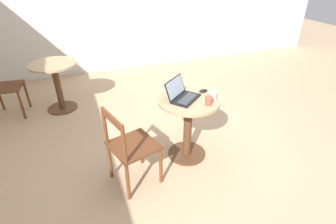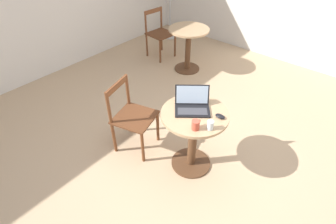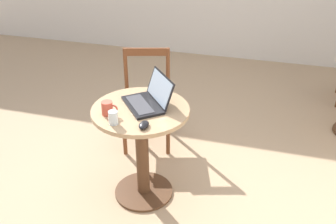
{
  "view_description": "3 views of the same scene",
  "coord_description": "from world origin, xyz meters",
  "px_view_note": "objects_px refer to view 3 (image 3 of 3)",
  "views": [
    {
      "loc": [
        -2.27,
        1.18,
        2.05
      ],
      "look_at": [
        0.11,
        0.28,
        0.58
      ],
      "focal_mm": 28.0,
      "sensor_mm": 36.0,
      "label": 1
    },
    {
      "loc": [
        -1.7,
        -1.03,
        2.38
      ],
      "look_at": [
        -0.06,
        0.37,
        0.66
      ],
      "focal_mm": 28.0,
      "sensor_mm": 36.0,
      "label": 2
    },
    {
      "loc": [
        0.81,
        -2.04,
        2.0
      ],
      "look_at": [
        0.11,
        0.41,
        0.56
      ],
      "focal_mm": 40.0,
      "sensor_mm": 36.0,
      "label": 3
    }
  ],
  "objects_px": {
    "chair_near_back": "(147,98)",
    "mouse": "(144,125)",
    "mug": "(108,108)",
    "cafe_table_near": "(142,137)",
    "drinking_glass": "(113,118)",
    "laptop": "(148,99)"
  },
  "relations": [
    {
      "from": "mug",
      "to": "drinking_glass",
      "type": "height_order",
      "value": "mug"
    },
    {
      "from": "chair_near_back",
      "to": "mug",
      "type": "xyz_separation_m",
      "value": [
        0.03,
        -0.86,
        0.35
      ]
    },
    {
      "from": "mug",
      "to": "cafe_table_near",
      "type": "bearing_deg",
      "value": 37.19
    },
    {
      "from": "mouse",
      "to": "mug",
      "type": "xyz_separation_m",
      "value": [
        -0.28,
        0.09,
        0.03
      ]
    },
    {
      "from": "mug",
      "to": "drinking_glass",
      "type": "bearing_deg",
      "value": -50.44
    },
    {
      "from": "chair_near_back",
      "to": "mug",
      "type": "bearing_deg",
      "value": -88.15
    },
    {
      "from": "chair_near_back",
      "to": "mouse",
      "type": "height_order",
      "value": "chair_near_back"
    },
    {
      "from": "laptop",
      "to": "mug",
      "type": "bearing_deg",
      "value": -137.47
    },
    {
      "from": "laptop",
      "to": "chair_near_back",
      "type": "bearing_deg",
      "value": 110.32
    },
    {
      "from": "drinking_glass",
      "to": "mouse",
      "type": "bearing_deg",
      "value": 4.47
    },
    {
      "from": "chair_near_back",
      "to": "drinking_glass",
      "type": "xyz_separation_m",
      "value": [
        0.11,
        -0.97,
        0.35
      ]
    },
    {
      "from": "chair_near_back",
      "to": "drinking_glass",
      "type": "relative_size",
      "value": 9.54
    },
    {
      "from": "cafe_table_near",
      "to": "mug",
      "type": "height_order",
      "value": "mug"
    },
    {
      "from": "cafe_table_near",
      "to": "mug",
      "type": "xyz_separation_m",
      "value": [
        -0.18,
        -0.14,
        0.28
      ]
    },
    {
      "from": "mouse",
      "to": "drinking_glass",
      "type": "xyz_separation_m",
      "value": [
        -0.2,
        -0.02,
        0.03
      ]
    },
    {
      "from": "laptop",
      "to": "drinking_glass",
      "type": "bearing_deg",
      "value": -113.68
    },
    {
      "from": "drinking_glass",
      "to": "cafe_table_near",
      "type": "bearing_deg",
      "value": 68.19
    },
    {
      "from": "chair_near_back",
      "to": "mug",
      "type": "relative_size",
      "value": 7.63
    },
    {
      "from": "cafe_table_near",
      "to": "chair_near_back",
      "type": "distance_m",
      "value": 0.76
    },
    {
      "from": "drinking_glass",
      "to": "mug",
      "type": "bearing_deg",
      "value": 129.56
    },
    {
      "from": "chair_near_back",
      "to": "mug",
      "type": "height_order",
      "value": "chair_near_back"
    },
    {
      "from": "laptop",
      "to": "mouse",
      "type": "height_order",
      "value": "laptop"
    }
  ]
}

